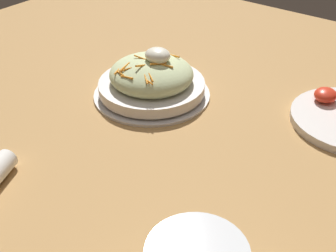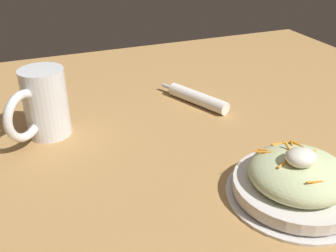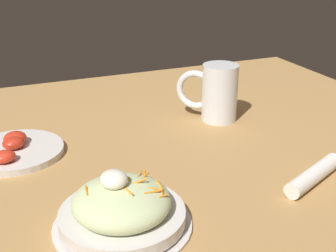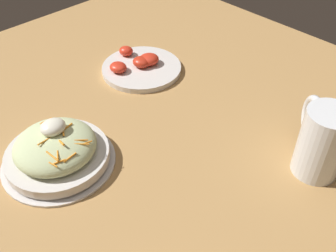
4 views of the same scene
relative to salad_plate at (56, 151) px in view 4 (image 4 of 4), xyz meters
The scene contains 4 objects.
ground_plane 0.16m from the salad_plate, 56.50° to the right, with size 1.43×1.43×0.00m, color #B2844C.
salad_plate is the anchor object (origin of this frame).
beer_mug 0.49m from the salad_plate, 45.54° to the right, with size 0.13×0.13×0.14m.
tomato_plate 0.35m from the salad_plate, 22.48° to the left, with size 0.20×0.20×0.04m.
Camera 4 is at (-0.30, -0.39, 0.55)m, focal length 42.03 mm.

